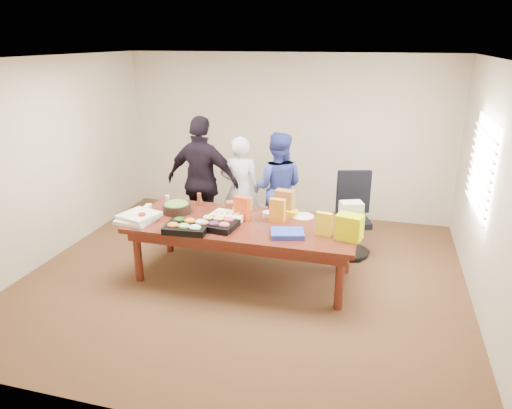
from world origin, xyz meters
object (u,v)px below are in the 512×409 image
(office_chair, at_px, (351,218))
(person_right, at_px, (277,187))
(conference_table, at_px, (244,250))
(salad_bowl, at_px, (177,208))
(sheet_cake, at_px, (227,217))
(person_center, at_px, (240,190))

(office_chair, distance_m, person_right, 1.18)
(conference_table, bearing_deg, salad_bowl, 173.25)
(person_right, xyz_separation_m, sheet_cake, (-0.36, -1.25, -0.04))
(conference_table, distance_m, office_chair, 1.62)
(office_chair, height_order, person_right, person_right)
(office_chair, relative_size, salad_bowl, 3.02)
(conference_table, height_order, sheet_cake, sheet_cake)
(person_right, relative_size, sheet_cake, 3.98)
(conference_table, relative_size, office_chair, 2.49)
(person_right, bearing_deg, salad_bowl, 41.71)
(person_right, bearing_deg, person_center, 14.25)
(person_center, bearing_deg, office_chair, 166.86)
(salad_bowl, bearing_deg, office_chair, 22.34)
(office_chair, bearing_deg, person_center, 159.85)
(person_right, relative_size, salad_bowl, 4.43)
(conference_table, relative_size, salad_bowl, 7.52)
(person_center, relative_size, salad_bowl, 4.30)
(conference_table, bearing_deg, person_center, 109.20)
(sheet_cake, bearing_deg, conference_table, -2.93)
(conference_table, height_order, salad_bowl, salad_bowl)
(office_chair, relative_size, sheet_cake, 2.72)
(person_right, height_order, sheet_cake, person_right)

